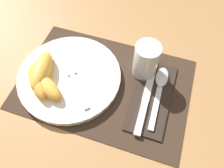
# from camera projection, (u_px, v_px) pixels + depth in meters

# --- Properties ---
(ground_plane) EXTENTS (3.00, 3.00, 0.00)m
(ground_plane) POSITION_uv_depth(u_px,v_px,m) (104.00, 84.00, 0.59)
(ground_plane) COLOR #A37547
(placemat) EXTENTS (0.45, 0.31, 0.00)m
(placemat) POSITION_uv_depth(u_px,v_px,m) (104.00, 84.00, 0.59)
(placemat) COLOR #38281E
(placemat) RESTS_ON ground_plane
(plate) EXTENTS (0.28, 0.28, 0.02)m
(plate) POSITION_uv_depth(u_px,v_px,m) (70.00, 77.00, 0.59)
(plate) COLOR white
(plate) RESTS_ON placemat
(juice_glass) EXTENTS (0.07, 0.07, 0.10)m
(juice_glass) POSITION_uv_depth(u_px,v_px,m) (146.00, 62.00, 0.57)
(juice_glass) COLOR silver
(juice_glass) RESTS_ON placemat
(napkin) EXTENTS (0.10, 0.22, 0.00)m
(napkin) POSITION_uv_depth(u_px,v_px,m) (152.00, 96.00, 0.57)
(napkin) COLOR #2D231E
(napkin) RESTS_ON placemat
(knife) EXTENTS (0.02, 0.23, 0.01)m
(knife) POSITION_uv_depth(u_px,v_px,m) (146.00, 96.00, 0.56)
(knife) COLOR silver
(knife) RESTS_ON napkin
(spoon) EXTENTS (0.04, 0.19, 0.01)m
(spoon) POSITION_uv_depth(u_px,v_px,m) (160.00, 85.00, 0.58)
(spoon) COLOR silver
(spoon) RESTS_ON napkin
(fork) EXTENTS (0.14, 0.14, 0.00)m
(fork) POSITION_uv_depth(u_px,v_px,m) (73.00, 76.00, 0.58)
(fork) COLOR silver
(fork) RESTS_ON plate
(citrus_wedge_0) EXTENTS (0.08, 0.13, 0.04)m
(citrus_wedge_0) POSITION_uv_depth(u_px,v_px,m) (42.00, 71.00, 0.57)
(citrus_wedge_0) COLOR #F4DB84
(citrus_wedge_0) RESTS_ON plate
(citrus_wedge_1) EXTENTS (0.11, 0.11, 0.03)m
(citrus_wedge_1) POSITION_uv_depth(u_px,v_px,m) (38.00, 81.00, 0.56)
(citrus_wedge_1) COLOR #F4DB84
(citrus_wedge_1) RESTS_ON plate
(citrus_wedge_2) EXTENTS (0.12, 0.09, 0.03)m
(citrus_wedge_2) POSITION_uv_depth(u_px,v_px,m) (46.00, 86.00, 0.55)
(citrus_wedge_2) COLOR #F4DB84
(citrus_wedge_2) RESTS_ON plate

